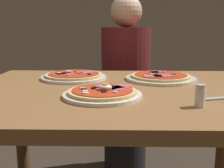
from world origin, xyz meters
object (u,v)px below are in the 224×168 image
(pizza_across_left, at_px, (161,77))
(diner_person, at_px, (126,91))
(pizza_foreground, at_px, (103,93))
(dining_table, at_px, (124,116))
(pizza_across_right, at_px, (74,76))
(salt_shaker, at_px, (200,96))

(pizza_across_left, distance_m, diner_person, 0.63)
(pizza_foreground, bearing_deg, dining_table, 60.53)
(dining_table, bearing_deg, pizza_foreground, -119.47)
(pizza_across_right, xyz_separation_m, salt_shaker, (0.44, -0.45, 0.02))
(pizza_foreground, xyz_separation_m, diner_person, (0.10, 0.89, -0.20))
(dining_table, height_order, pizza_across_right, pizza_across_right)
(pizza_across_right, bearing_deg, dining_table, -41.53)
(dining_table, distance_m, diner_person, 0.76)
(pizza_across_right, distance_m, salt_shaker, 0.63)
(pizza_foreground, relative_size, diner_person, 0.23)
(dining_table, xyz_separation_m, salt_shaker, (0.21, -0.25, 0.14))
(dining_table, height_order, salt_shaker, salt_shaker)
(salt_shaker, bearing_deg, pizza_across_right, 134.24)
(pizza_foreground, relative_size, pizza_across_left, 0.85)
(pizza_across_left, height_order, salt_shaker, salt_shaker)
(salt_shaker, bearing_deg, diner_person, 100.41)
(dining_table, bearing_deg, diner_person, 87.92)
(dining_table, xyz_separation_m, pizza_across_right, (-0.23, 0.20, 0.12))
(pizza_across_left, bearing_deg, dining_table, -132.65)
(pizza_foreground, height_order, pizza_across_left, pizza_foreground)
(pizza_across_left, xyz_separation_m, salt_shaker, (0.05, -0.43, 0.02))
(pizza_foreground, distance_m, diner_person, 0.92)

